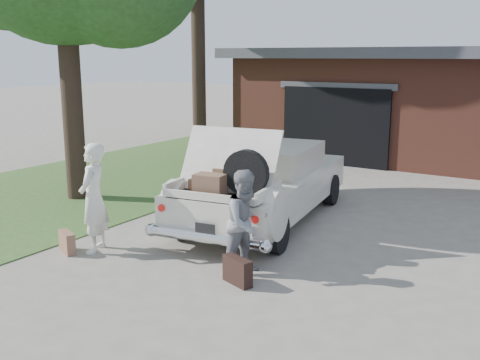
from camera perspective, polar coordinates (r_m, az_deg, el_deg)
The scene contains 8 objects.
ground at distance 8.95m, azimuth -2.09°, elevation -7.60°, with size 90.00×90.00×0.00m, color gray.
grass_strip at distance 14.61m, azimuth -13.23°, elevation 0.07°, with size 6.00×16.00×0.02m, color #2D4C1E.
house at distance 18.81m, azimuth 20.99°, elevation 7.42°, with size 12.80×7.80×3.30m.
sedan at distance 10.58m, azimuth 2.50°, elevation -0.31°, with size 2.64×5.19×1.92m.
woman_left at distance 9.16m, azimuth -14.67°, elevation -1.79°, with size 0.64×0.42×1.76m, color silver.
woman_right at distance 7.98m, azimuth 0.65°, elevation -4.34°, with size 0.74×0.58×1.52m, color gray.
suitcase_left at distance 9.40m, azimuth -17.16°, elevation -6.06°, with size 0.44×0.14×0.34m, color #916349.
suitcase_right at distance 7.80m, azimuth -0.26°, elevation -9.22°, with size 0.49×0.16×0.38m, color black.
Camera 1 is at (4.79, -6.90, 3.08)m, focal length 42.00 mm.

